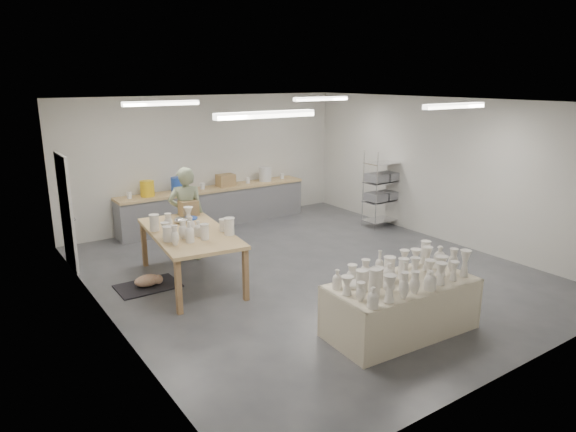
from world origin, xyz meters
TOP-DOWN VIEW (x-y plane):
  - room at (-0.11, 0.08)m, footprint 8.00×8.02m
  - back_counter at (-0.01, 3.68)m, footprint 4.60×0.60m
  - wire_shelf at (3.20, 1.40)m, footprint 0.88×0.48m
  - drying_table at (-0.33, -2.55)m, footprint 2.13×1.10m
  - work_table at (-1.94, 0.78)m, footprint 1.48×2.53m
  - rug at (-2.64, 0.94)m, footprint 1.00×0.70m
  - cat at (-2.62, 0.93)m, footprint 0.52×0.44m
  - potter at (-1.53, 1.79)m, footprint 0.76×0.61m
  - red_stool at (-1.53, 2.06)m, footprint 0.46×0.46m

SIDE VIEW (x-z plane):
  - rug at x=-2.64m, z-range 0.00..0.02m
  - cat at x=-2.62m, z-range 0.02..0.21m
  - red_stool at x=-1.53m, z-range 0.13..0.47m
  - drying_table at x=-0.33m, z-range -0.12..0.98m
  - back_counter at x=-0.01m, z-range -0.13..1.11m
  - potter at x=-1.53m, z-range 0.00..1.80m
  - work_table at x=-1.94m, z-range 0.28..1.52m
  - wire_shelf at x=3.20m, z-range 0.02..1.82m
  - room at x=-0.11m, z-range 0.56..3.56m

